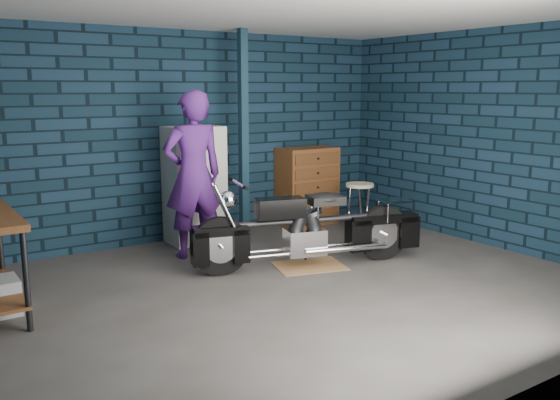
# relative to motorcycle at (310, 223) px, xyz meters

# --- Properties ---
(ground) EXTENTS (6.00, 6.00, 0.00)m
(ground) POSITION_rel_motorcycle_xyz_m (-0.56, -0.53, -0.50)
(ground) COLOR #494744
(ground) RESTS_ON ground
(room_walls) EXTENTS (6.02, 5.01, 2.71)m
(room_walls) POSITION_rel_motorcycle_xyz_m (-0.56, 0.02, 1.40)
(room_walls) COLOR black
(room_walls) RESTS_ON ground
(support_post) EXTENTS (0.10, 0.10, 2.70)m
(support_post) POSITION_rel_motorcycle_xyz_m (-0.01, 1.42, 0.85)
(support_post) COLOR #112938
(support_post) RESTS_ON ground
(drip_mat) EXTENTS (0.88, 0.75, 0.01)m
(drip_mat) POSITION_rel_motorcycle_xyz_m (0.00, 0.00, -0.50)
(drip_mat) COLOR olive
(drip_mat) RESTS_ON ground
(motorcycle) EXTENTS (2.35, 1.21, 1.00)m
(motorcycle) POSITION_rel_motorcycle_xyz_m (0.00, 0.00, 0.00)
(motorcycle) COLOR black
(motorcycle) RESTS_ON ground
(person) EXTENTS (0.75, 0.53, 1.95)m
(person) POSITION_rel_motorcycle_xyz_m (-0.88, 1.10, 0.48)
(person) COLOR #54217D
(person) RESTS_ON ground
(locker) EXTENTS (0.70, 0.50, 1.50)m
(locker) POSITION_rel_motorcycle_xyz_m (-0.58, 1.70, 0.25)
(locker) COLOR silver
(locker) RESTS_ON ground
(tool_chest) EXTENTS (0.84, 0.47, 1.13)m
(tool_chest) POSITION_rel_motorcycle_xyz_m (1.22, 1.70, 0.06)
(tool_chest) COLOR brown
(tool_chest) RESTS_ON ground
(shop_stool) EXTENTS (0.39, 0.39, 0.70)m
(shop_stool) POSITION_rel_motorcycle_xyz_m (1.48, 0.86, -0.15)
(shop_stool) COLOR beige
(shop_stool) RESTS_ON ground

